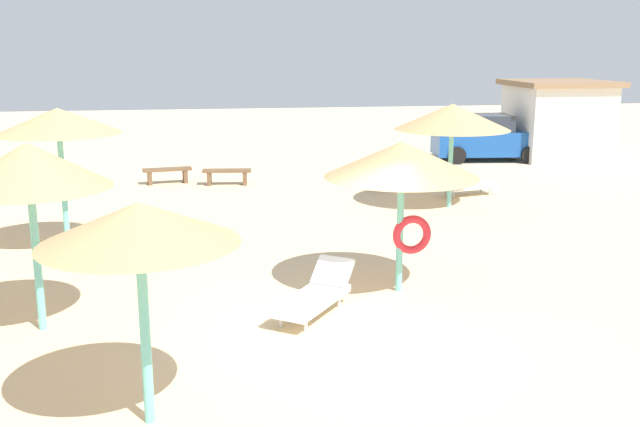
% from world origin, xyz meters
% --- Properties ---
extents(ground_plane, '(80.00, 80.00, 0.00)m').
position_xyz_m(ground_plane, '(0.00, 0.00, 0.00)').
color(ground_plane, beige).
extents(parasol_0, '(2.68, 2.68, 2.67)m').
position_xyz_m(parasol_0, '(1.24, 1.88, 2.33)').
color(parasol_0, '#6BC6BC').
rests_on(parasol_0, ground).
extents(parasol_3, '(3.05, 3.05, 2.76)m').
position_xyz_m(parasol_3, '(4.35, 8.36, 2.42)').
color(parasol_3, '#6BC6BC').
rests_on(parasol_3, ground).
extents(parasol_5, '(2.52, 2.52, 3.02)m').
position_xyz_m(parasol_5, '(-5.02, 5.43, 2.74)').
color(parasol_5, '#6BC6BC').
rests_on(parasol_5, ground).
extents(parasol_6, '(2.40, 2.40, 2.89)m').
position_xyz_m(parasol_6, '(-4.63, 0.99, 2.54)').
color(parasol_6, '#6BC6BC').
rests_on(parasol_6, ground).
extents(parasol_9, '(2.23, 2.23, 2.61)m').
position_xyz_m(parasol_9, '(-2.80, -2.16, 2.36)').
color(parasol_9, '#6BC6BC').
rests_on(parasol_9, ground).
extents(lounger_0, '(1.61, 1.90, 0.75)m').
position_xyz_m(lounger_0, '(-0.40, 0.98, 0.32)').
color(lounger_0, white).
rests_on(lounger_0, ground).
extents(lounger_3, '(1.98, 1.00, 0.72)m').
position_xyz_m(lounger_3, '(5.25, 9.71, 0.32)').
color(lounger_3, white).
rests_on(lounger_3, ground).
extents(bench_0, '(0.57, 1.54, 0.49)m').
position_xyz_m(bench_0, '(3.01, 11.40, 0.35)').
color(bench_0, brown).
rests_on(bench_0, ground).
extents(bench_1, '(1.55, 0.64, 0.49)m').
position_xyz_m(bench_1, '(-3.30, 12.95, 0.35)').
color(bench_1, brown).
rests_on(bench_1, ground).
extents(bench_2, '(1.53, 0.54, 0.49)m').
position_xyz_m(bench_2, '(-1.46, 12.43, 0.35)').
color(bench_2, brown).
rests_on(bench_2, ground).
extents(parked_car, '(4.16, 2.33, 1.72)m').
position_xyz_m(parked_car, '(8.36, 15.94, 0.82)').
color(parked_car, '#194C9E').
rests_on(parked_car, ground).
extents(beach_cabana, '(3.66, 3.50, 2.94)m').
position_xyz_m(beach_cabana, '(11.21, 16.10, 1.50)').
color(beach_cabana, white).
rests_on(beach_cabana, ground).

